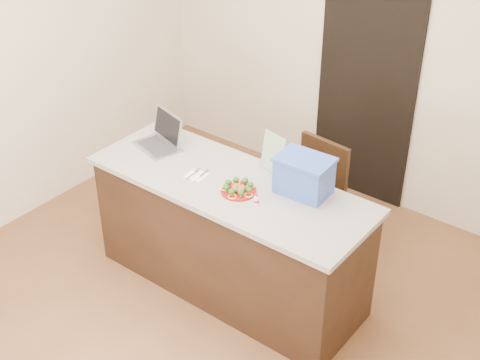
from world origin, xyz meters
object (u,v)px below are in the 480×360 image
Objects in this scene: island at (230,235)px; napkin at (197,175)px; laptop at (162,137)px; blue_box at (304,175)px; chair at (315,194)px; plate at (238,191)px; yogurt_bottle at (256,200)px.

napkin is at bearing -161.64° from island.
laptop is 1.07× the size of blue_box.
island is at bearing 18.36° from napkin.
blue_box is 0.39× the size of chair.
blue_box reaches higher than laptop.
napkin reaches higher than island.
blue_box is at bearing 23.23° from island.
chair is (-0.21, 0.52, -0.50)m from blue_box.
laptop is at bearing 169.10° from plate.
blue_box reaches higher than chair.
laptop reaches higher than chair.
laptop is at bearing -178.04° from blue_box.
napkin is 0.14× the size of chair.
yogurt_bottle reaches higher than napkin.
blue_box is (1.19, 0.10, 0.07)m from laptop.
chair is (-0.04, 0.82, -0.40)m from yogurt_bottle.
laptop is at bearing 159.87° from napkin.
laptop is at bearing 171.87° from island.
island is 0.49m from plate.
plate is at bearing -94.15° from chair.
plate is 0.19m from yogurt_bottle.
yogurt_bottle is 0.36m from blue_box.
yogurt_bottle reaches higher than chair.
blue_box is (0.70, 0.28, 0.13)m from napkin.
island is 8.54× the size of plate.
napkin is 0.36× the size of blue_box.
chair reaches higher than napkin.
blue_box reaches higher than island.
blue_box is at bearing 20.52° from laptop.
laptop reaches higher than yogurt_bottle.
chair is at bearing 108.99° from blue_box.
chair is (0.99, 0.62, -0.43)m from laptop.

